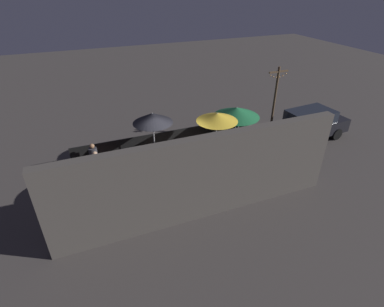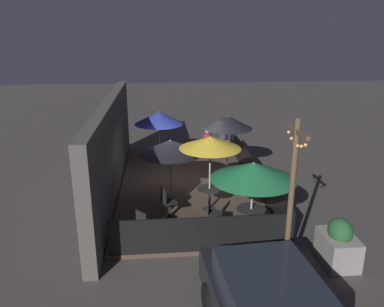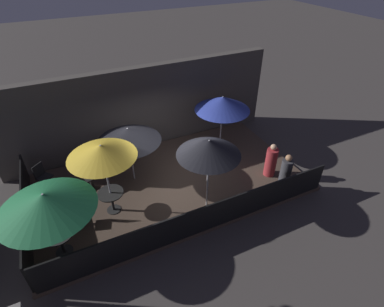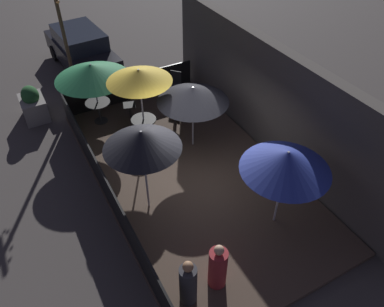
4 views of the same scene
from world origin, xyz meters
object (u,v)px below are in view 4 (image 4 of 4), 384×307
at_px(patio_umbrella_3, 193,94).
at_px(patio_umbrella_1, 139,75).
at_px(patron_0, 188,283).
at_px(parked_car_0, 81,49).
at_px(patio_umbrella_0, 92,71).
at_px(dining_table_0, 98,106).
at_px(patron_1, 218,267).
at_px(patio_chair_0, 131,104).
at_px(patio_chair_1, 175,83).
at_px(patio_umbrella_4, 287,161).
at_px(patio_chair_2, 176,106).
at_px(dining_table_1, 144,123).
at_px(patio_umbrella_2, 142,140).
at_px(light_post, 65,38).
at_px(planter_box, 33,105).

bearing_deg(patio_umbrella_3, patio_umbrella_1, -130.44).
distance_m(patron_0, parked_car_0, 11.15).
height_order(patio_umbrella_0, patio_umbrella_3, patio_umbrella_0).
bearing_deg(dining_table_0, patron_1, 2.66).
distance_m(patio_chair_0, patio_chair_1, 1.96).
xyz_separation_m(patio_umbrella_4, dining_table_0, (-6.13, -2.46, -1.38)).
relative_size(patio_chair_1, patio_chair_2, 0.98).
bearing_deg(patio_chair_0, patio_umbrella_1, 103.60).
distance_m(patio_umbrella_1, dining_table_1, 1.64).
bearing_deg(patio_umbrella_2, patio_umbrella_0, 178.83).
distance_m(patio_umbrella_0, patron_1, 7.03).
height_order(patron_1, light_post, light_post).
height_order(dining_table_0, patio_chair_0, patio_chair_0).
bearing_deg(light_post, patron_1, 3.18).
height_order(patio_umbrella_3, patio_chair_2, patio_umbrella_3).
height_order(patio_chair_2, light_post, light_post).
bearing_deg(parked_car_0, patio_chair_1, 25.42).
bearing_deg(light_post, planter_box, -61.35).
bearing_deg(parked_car_0, patio_umbrella_0, -13.27).
height_order(patio_umbrella_1, parked_car_0, patio_umbrella_1).
relative_size(dining_table_1, planter_box, 0.64).
relative_size(patio_umbrella_1, patron_0, 1.88).
relative_size(patio_umbrella_3, patron_1, 1.64).
height_order(patio_umbrella_3, patio_umbrella_4, patio_umbrella_4).
xyz_separation_m(planter_box, light_post, (-0.90, 1.65, 1.66)).
bearing_deg(dining_table_1, patio_umbrella_0, -148.45).
xyz_separation_m(patio_umbrella_3, patron_0, (4.40, -2.50, -1.22)).
height_order(patio_umbrella_4, patio_chair_2, patio_umbrella_4).
height_order(patio_umbrella_3, parked_car_0, patio_umbrella_3).
height_order(patio_chair_0, light_post, light_post).
bearing_deg(patron_1, dining_table_0, -55.41).
height_order(dining_table_0, patio_chair_1, patio_chair_1).
xyz_separation_m(patron_0, planter_box, (-8.37, -1.45, -0.17)).
xyz_separation_m(patio_chair_0, patron_1, (6.60, -0.69, 0.03)).
bearing_deg(patio_chair_1, patio_chair_0, -26.26).
height_order(patio_umbrella_2, patio_umbrella_4, patio_umbrella_2).
distance_m(patio_umbrella_0, dining_table_1, 2.22).
xyz_separation_m(patio_umbrella_1, patio_chair_2, (-0.42, 1.33, -1.67)).
height_order(patio_umbrella_4, patron_0, patio_umbrella_4).
xyz_separation_m(patio_umbrella_3, patio_chair_2, (-1.42, 0.16, -1.26)).
bearing_deg(patio_umbrella_3, patron_1, -22.36).
distance_m(dining_table_1, patio_chair_0, 1.24).
relative_size(patio_umbrella_3, dining_table_1, 2.69).
relative_size(patio_umbrella_3, patio_chair_1, 2.20).
distance_m(dining_table_1, patio_chair_1, 2.64).
bearing_deg(patio_umbrella_1, patron_1, -6.66).
distance_m(dining_table_0, dining_table_1, 1.81).
bearing_deg(dining_table_1, patron_0, -13.88).
bearing_deg(light_post, patron_0, -1.21).
relative_size(dining_table_0, patio_chair_0, 0.84).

